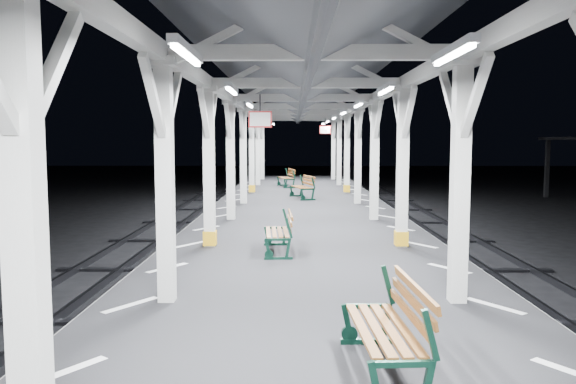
{
  "coord_description": "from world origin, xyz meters",
  "views": [
    {
      "loc": [
        -0.26,
        -9.58,
        3.23
      ],
      "look_at": [
        -0.36,
        1.43,
        2.2
      ],
      "focal_mm": 35.0,
      "sensor_mm": 36.0,
      "label": 1
    }
  ],
  "objects_px": {
    "bench_extra": "(288,177)",
    "bench_near": "(393,326)",
    "bench_mid": "(282,231)",
    "bench_far": "(304,186)"
  },
  "relations": [
    {
      "from": "bench_mid",
      "to": "bench_far",
      "type": "xyz_separation_m",
      "value": [
        0.65,
        10.32,
        0.03
      ]
    },
    {
      "from": "bench_near",
      "to": "bench_mid",
      "type": "relative_size",
      "value": 1.11
    },
    {
      "from": "bench_near",
      "to": "bench_far",
      "type": "xyz_separation_m",
      "value": [
        -0.52,
        16.13,
        -0.02
      ]
    },
    {
      "from": "bench_mid",
      "to": "bench_extra",
      "type": "bearing_deg",
      "value": 86.81
    },
    {
      "from": "bench_near",
      "to": "bench_mid",
      "type": "xyz_separation_m",
      "value": [
        -1.17,
        5.81,
        -0.05
      ]
    },
    {
      "from": "bench_extra",
      "to": "bench_near",
      "type": "bearing_deg",
      "value": -99.73
    },
    {
      "from": "bench_mid",
      "to": "bench_far",
      "type": "height_order",
      "value": "bench_far"
    },
    {
      "from": "bench_mid",
      "to": "bench_extra",
      "type": "distance_m",
      "value": 15.54
    },
    {
      "from": "bench_mid",
      "to": "bench_near",
      "type": "bearing_deg",
      "value": -81.86
    },
    {
      "from": "bench_near",
      "to": "bench_extra",
      "type": "bearing_deg",
      "value": 90.44
    }
  ]
}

